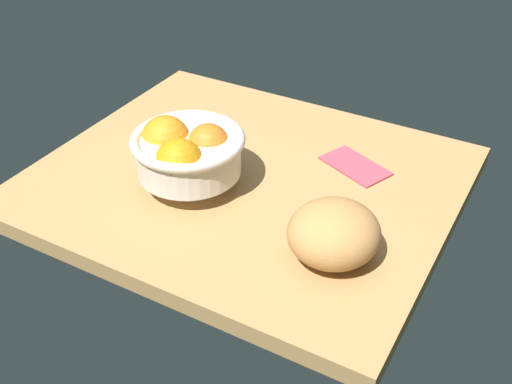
# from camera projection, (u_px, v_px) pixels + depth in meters

# --- Properties ---
(ground_plane) EXTENTS (0.70, 0.60, 0.03)m
(ground_plane) POSITION_uv_depth(u_px,v_px,m) (246.00, 183.00, 1.10)
(ground_plane) COLOR tan
(fruit_bowl) EXTENTS (0.19, 0.19, 0.12)m
(fruit_bowl) POSITION_uv_depth(u_px,v_px,m) (186.00, 153.00, 1.03)
(fruit_bowl) COLOR silver
(fruit_bowl) RESTS_ON ground
(bread_loaf) EXTENTS (0.17, 0.17, 0.09)m
(bread_loaf) POSITION_uv_depth(u_px,v_px,m) (334.00, 233.00, 0.89)
(bread_loaf) COLOR #C7884A
(bread_loaf) RESTS_ON ground
(napkin_folded) EXTENTS (0.14, 0.11, 0.01)m
(napkin_folded) POSITION_uv_depth(u_px,v_px,m) (355.00, 165.00, 1.11)
(napkin_folded) COLOR #B34658
(napkin_folded) RESTS_ON ground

